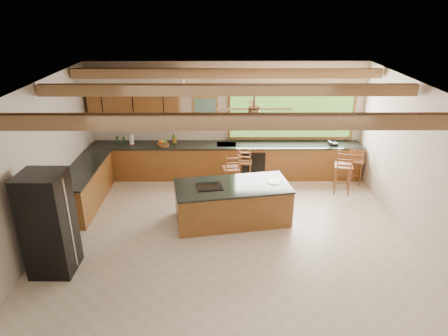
{
  "coord_description": "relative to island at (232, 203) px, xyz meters",
  "views": [
    {
      "loc": [
        -0.11,
        -6.94,
        4.42
      ],
      "look_at": [
        -0.07,
        0.8,
        1.14
      ],
      "focal_mm": 32.0,
      "sensor_mm": 36.0,
      "label": 1
    }
  ],
  "objects": [
    {
      "name": "ground",
      "position": [
        -0.1,
        -0.6,
        -0.42
      ],
      "size": [
        7.2,
        7.2,
        0.0
      ],
      "primitive_type": "plane",
      "color": "beige",
      "rests_on": "ground"
    },
    {
      "name": "room_shell",
      "position": [
        -0.27,
        0.05,
        1.79
      ],
      "size": [
        7.27,
        6.54,
        3.02
      ],
      "color": "beige",
      "rests_on": "ground"
    },
    {
      "name": "counter_run",
      "position": [
        -0.92,
        1.92,
        0.05
      ],
      "size": [
        7.12,
        3.1,
        1.22
      ],
      "color": "brown",
      "rests_on": "ground"
    },
    {
      "name": "island",
      "position": [
        0.0,
        0.0,
        0.0
      ],
      "size": [
        2.56,
        1.52,
        0.85
      ],
      "rotation": [
        0.0,
        0.0,
        0.17
      ],
      "color": "brown",
      "rests_on": "ground"
    },
    {
      "name": "refrigerator",
      "position": [
        -3.15,
        -1.69,
        0.5
      ],
      "size": [
        0.74,
        0.71,
        1.85
      ],
      "rotation": [
        0.0,
        0.0,
        -0.02
      ],
      "color": "black",
      "rests_on": "ground"
    },
    {
      "name": "bar_stool_a",
      "position": [
        -0.0,
        1.32,
        0.2
      ],
      "size": [
        0.43,
        0.43,
        1.05
      ],
      "rotation": [
        0.0,
        0.0,
        0.15
      ],
      "color": "brown",
      "rests_on": "ground"
    },
    {
      "name": "bar_stool_b",
      "position": [
        0.36,
        1.8,
        0.18
      ],
      "size": [
        0.4,
        0.4,
        1.01
      ],
      "rotation": [
        0.0,
        0.0,
        -0.11
      ],
      "color": "brown",
      "rests_on": "ground"
    },
    {
      "name": "bar_stool_c",
      "position": [
        2.73,
        1.28,
        0.27
      ],
      "size": [
        0.51,
        0.51,
        1.17
      ],
      "rotation": [
        0.0,
        0.0,
        -0.24
      ],
      "color": "brown",
      "rests_on": "ground"
    },
    {
      "name": "bar_stool_d",
      "position": [
        3.2,
        1.79,
        0.21
      ],
      "size": [
        0.49,
        0.49,
        1.07
      ],
      "rotation": [
        0.0,
        0.0,
        -0.34
      ],
      "color": "brown",
      "rests_on": "ground"
    }
  ]
}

